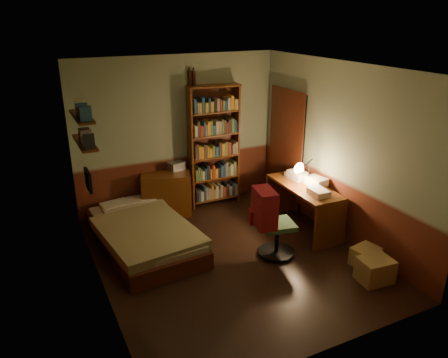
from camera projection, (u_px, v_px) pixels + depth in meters
name	position (u px, v px, depth m)	size (l,w,h in m)	color
floor	(232.00, 259.00, 6.10)	(3.50, 4.00, 0.02)	black
ceiling	(233.00, 67.00, 5.16)	(3.50, 4.00, 0.02)	silver
wall_back	(178.00, 134.00, 7.32)	(3.50, 0.02, 2.60)	gray
wall_left	(93.00, 194.00, 4.91)	(0.02, 4.00, 2.60)	gray
wall_right	(340.00, 153.00, 6.35)	(0.02, 4.00, 2.60)	gray
wall_front	(333.00, 239.00, 3.95)	(3.50, 0.02, 2.60)	gray
doorway	(287.00, 149.00, 7.54)	(0.06, 0.90, 2.00)	black
door_trim	(285.00, 149.00, 7.52)	(0.02, 0.98, 2.08)	#431B0E
bed	(143.00, 226.00, 6.34)	(1.13, 2.11, 0.63)	#848E59
dresser	(167.00, 194.00, 7.32)	(0.81, 0.40, 0.72)	#532A0E
mini_stereo	(176.00, 166.00, 7.36)	(0.26, 0.20, 0.14)	#B2B2B7
bookshelf	(214.00, 146.00, 7.52)	(0.90, 0.28, 2.10)	#532A0E
bottle_left	(189.00, 78.00, 7.03)	(0.06, 0.06, 0.24)	black
bottle_right	(194.00, 78.00, 7.07)	(0.06, 0.06, 0.23)	black
desk	(303.00, 207.00, 6.81)	(0.56, 1.36, 0.73)	#532A0E
paper_stack	(316.00, 181.00, 6.68)	(0.23, 0.31, 0.12)	silver
desk_lamp	(309.00, 168.00, 6.66)	(0.15, 0.15, 0.51)	black
office_chair	(277.00, 226.00, 6.04)	(0.44, 0.39, 0.89)	#38613E
red_jacket	(267.00, 175.00, 5.91)	(0.24, 0.44, 0.52)	maroon
wall_shelf_lower	(85.00, 143.00, 5.78)	(0.20, 0.90, 0.03)	#532A0E
wall_shelf_upper	(82.00, 117.00, 5.65)	(0.20, 0.90, 0.03)	#532A0E
framed_picture	(88.00, 180.00, 5.45)	(0.04, 0.32, 0.26)	black
cardboard_box_a	(375.00, 270.00, 5.54)	(0.41, 0.33, 0.31)	#99864C
cardboard_box_b	(366.00, 256.00, 5.90)	(0.36, 0.30, 0.25)	#99864C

